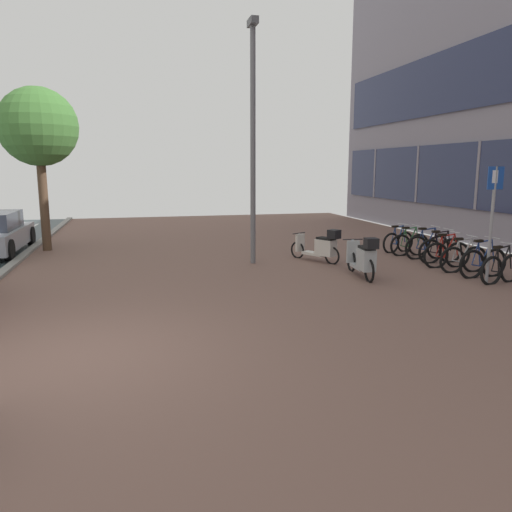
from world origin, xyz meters
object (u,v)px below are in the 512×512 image
at_px(lamp_post, 253,133).
at_px(street_tree, 38,128).
at_px(bicycle_rack_01, 483,263).
at_px(parking_sign, 492,213).
at_px(bicycle_rack_02, 463,259).
at_px(scooter_near, 321,247).
at_px(bicycle_rack_06, 410,245).
at_px(bicycle_rack_04, 440,251).
at_px(bicycle_rack_07, 398,242).
at_px(bicycle_rack_05, 427,247).
at_px(scooter_mid, 363,258).
at_px(bicycle_rack_00, 501,269).
at_px(bicycle_rack_03, 447,255).

distance_m(lamp_post, street_tree, 6.98).
distance_m(bicycle_rack_01, parking_sign, 1.44).
relative_size(bicycle_rack_02, scooter_near, 0.83).
height_order(bicycle_rack_06, lamp_post, lamp_post).
bearing_deg(bicycle_rack_04, bicycle_rack_07, 97.05).
bearing_deg(lamp_post, bicycle_rack_02, -26.84).
xyz_separation_m(bicycle_rack_02, bicycle_rack_04, (0.19, 1.24, 0.01)).
distance_m(bicycle_rack_05, bicycle_rack_07, 1.26).
relative_size(bicycle_rack_01, scooter_mid, 0.76).
bearing_deg(bicycle_rack_05, parking_sign, -98.25).
relative_size(bicycle_rack_00, bicycle_rack_04, 0.97).
xyz_separation_m(bicycle_rack_06, scooter_mid, (-2.74, -2.47, 0.14)).
xyz_separation_m(scooter_mid, lamp_post, (-2.12, 2.46, 3.04)).
xyz_separation_m(bicycle_rack_00, scooter_mid, (-2.83, 1.26, 0.14)).
relative_size(bicycle_rack_06, parking_sign, 0.49).
bearing_deg(bicycle_rack_07, street_tree, 164.19).
bearing_deg(parking_sign, bicycle_rack_04, 79.57).
xyz_separation_m(bicycle_rack_00, lamp_post, (-4.95, 3.71, 3.18)).
height_order(bicycle_rack_00, lamp_post, lamp_post).
bearing_deg(bicycle_rack_02, bicycle_rack_05, 84.40).
height_order(bicycle_rack_04, scooter_near, scooter_near).
distance_m(bicycle_rack_03, bicycle_rack_04, 0.66).
bearing_deg(bicycle_rack_06, bicycle_rack_03, -91.00).
relative_size(bicycle_rack_07, parking_sign, 0.46).
xyz_separation_m(bicycle_rack_02, lamp_post, (-4.88, 2.47, 3.17)).
bearing_deg(scooter_near, bicycle_rack_02, -35.82).
xyz_separation_m(bicycle_rack_03, street_tree, (-10.75, 5.53, 3.47)).
bearing_deg(street_tree, bicycle_rack_06, -18.78).
relative_size(bicycle_rack_03, bicycle_rack_06, 1.04).
bearing_deg(bicycle_rack_02, bicycle_rack_03, 94.26).
bearing_deg(bicycle_rack_03, street_tree, 152.77).
distance_m(bicycle_rack_02, parking_sign, 1.78).
distance_m(bicycle_rack_00, scooter_mid, 3.10).
bearing_deg(street_tree, bicycle_rack_07, -15.81).
xyz_separation_m(bicycle_rack_04, lamp_post, (-5.07, 1.22, 3.17)).
xyz_separation_m(bicycle_rack_00, bicycle_rack_05, (0.11, 3.11, 0.01)).
height_order(bicycle_rack_03, bicycle_rack_07, bicycle_rack_03).
relative_size(bicycle_rack_03, parking_sign, 0.51).
bearing_deg(bicycle_rack_00, bicycle_rack_07, 91.55).
bearing_deg(bicycle_rack_03, parking_sign, -96.74).
height_order(bicycle_rack_05, street_tree, street_tree).
height_order(bicycle_rack_06, bicycle_rack_07, bicycle_rack_06).
relative_size(bicycle_rack_07, scooter_near, 0.77).
distance_m(bicycle_rack_02, bicycle_rack_03, 0.62).
bearing_deg(scooter_mid, scooter_near, 96.41).
xyz_separation_m(bicycle_rack_00, scooter_near, (-3.07, 3.40, 0.10)).
bearing_deg(bicycle_rack_01, bicycle_rack_07, 91.89).
distance_m(scooter_near, lamp_post, 3.62).
xyz_separation_m(bicycle_rack_00, bicycle_rack_07, (-0.12, 4.35, -0.01)).
height_order(bicycle_rack_02, parking_sign, parking_sign).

